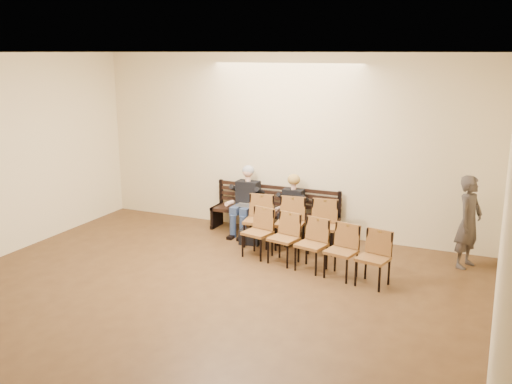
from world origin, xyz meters
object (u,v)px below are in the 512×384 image
(chair_row_front, at_px, (290,224))
(chair_row_back, at_px, (311,245))
(seated_woman, at_px, (291,211))
(bag, at_px, (250,237))
(water_bottle, at_px, (291,215))
(bench, at_px, (273,223))
(laptop, at_px, (245,207))
(passerby, at_px, (469,215))
(seated_man, at_px, (246,200))

(chair_row_front, xyz_separation_m, chair_row_back, (0.70, -0.84, -0.04))
(seated_woman, bearing_deg, bag, -135.15)
(water_bottle, bearing_deg, chair_row_back, -54.68)
(bench, xyz_separation_m, bag, (-0.18, -0.72, -0.09))
(laptop, height_order, bag, laptop)
(bench, height_order, passerby, passerby)
(chair_row_front, bearing_deg, passerby, -0.34)
(seated_man, xyz_separation_m, seated_woman, (0.95, 0.00, -0.10))
(chair_row_front, bearing_deg, chair_row_back, -57.55)
(laptop, relative_size, water_bottle, 1.51)
(seated_woman, relative_size, passerby, 0.63)
(bench, height_order, water_bottle, water_bottle)
(passerby, bearing_deg, chair_row_front, 118.20)
(water_bottle, relative_size, bag, 0.63)
(passerby, distance_m, chair_row_back, 2.65)
(bag, bearing_deg, chair_row_back, -27.95)
(bag, distance_m, passerby, 3.88)
(water_bottle, bearing_deg, seated_woman, 108.81)
(bench, bearing_deg, seated_woman, -16.12)
(bag, distance_m, chair_row_back, 1.68)
(water_bottle, distance_m, chair_row_back, 1.33)
(laptop, xyz_separation_m, bag, (0.31, -0.45, -0.44))
(bench, relative_size, water_bottle, 11.15)
(bag, bearing_deg, water_bottle, 23.50)
(bench, xyz_separation_m, water_bottle, (0.51, -0.41, 0.34))
(seated_man, xyz_separation_m, chair_row_back, (1.82, -1.37, -0.23))
(bag, height_order, chair_row_back, chair_row_back)
(seated_woman, relative_size, laptop, 3.18)
(water_bottle, distance_m, chair_row_front, 0.27)
(bag, bearing_deg, bench, 75.57)
(bench, distance_m, bag, 0.75)
(bench, xyz_separation_m, chair_row_back, (1.28, -1.49, 0.20))
(seated_man, distance_m, seated_woman, 0.96)
(seated_man, relative_size, bag, 3.59)
(bench, relative_size, chair_row_front, 1.54)
(seated_man, relative_size, chair_row_back, 0.50)
(laptop, xyz_separation_m, chair_row_front, (1.08, -0.38, -0.11))
(seated_man, bearing_deg, chair_row_front, -25.23)
(bench, relative_size, passerby, 1.45)
(seated_woman, xyz_separation_m, chair_row_front, (0.17, -0.53, -0.09))
(bench, height_order, chair_row_front, chair_row_front)
(laptop, height_order, chair_row_front, chair_row_front)
(laptop, distance_m, bag, 0.70)
(seated_woman, height_order, laptop, seated_woman)
(seated_man, bearing_deg, chair_row_back, -37.04)
(seated_woman, bearing_deg, chair_row_back, -57.78)
(water_bottle, height_order, chair_row_back, chair_row_back)
(bench, bearing_deg, laptop, -151.76)
(laptop, bearing_deg, water_bottle, 4.82)
(bag, height_order, passerby, passerby)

